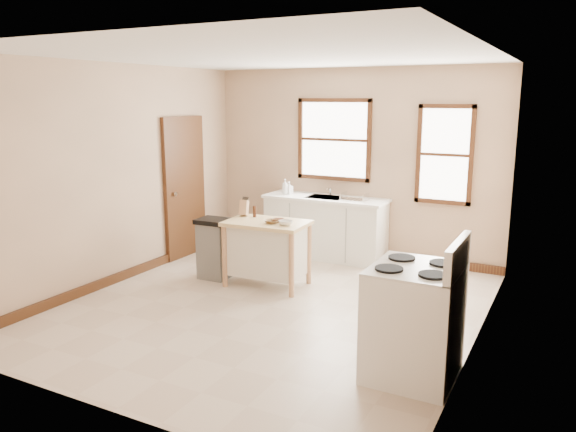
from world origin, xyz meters
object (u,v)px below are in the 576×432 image
object	(u,v)px
bowl_a	(271,222)
bowl_c	(286,223)
trash_bin	(214,249)
gas_stove	(415,307)
soap_bottle_b	(289,188)
kitchen_island	(267,253)
bowl_b	(278,220)
knife_block	(244,208)
pepper_grinder	(255,211)
soap_bottle_a	(285,187)
dish_rack	(355,197)

from	to	relation	value
bowl_a	bowl_c	distance (m)	0.20
trash_bin	gas_stove	distance (m)	3.39
soap_bottle_b	trash_bin	distance (m)	1.74
kitchen_island	gas_stove	distance (m)	2.75
trash_bin	bowl_b	bearing A→B (deg)	4.44
knife_block	pepper_grinder	distance (m)	0.17
bowl_b	trash_bin	size ratio (longest dim) A/B	0.19
knife_block	bowl_c	world-z (taller)	knife_block
soap_bottle_a	kitchen_island	xyz separation A→B (m)	(0.52, -1.48, -0.62)
dish_rack	knife_block	world-z (taller)	knife_block
soap_bottle_b	bowl_b	bearing A→B (deg)	-50.60
kitchen_island	gas_stove	bearing A→B (deg)	-36.42
bowl_b	kitchen_island	bearing A→B (deg)	-162.55
dish_rack	trash_bin	size ratio (longest dim) A/B	0.45
dish_rack	pepper_grinder	distance (m)	1.61
soap_bottle_a	soap_bottle_b	distance (m)	0.07
bowl_b	bowl_c	xyz separation A→B (m)	(0.17, -0.12, 0.01)
soap_bottle_b	dish_rack	bearing A→B (deg)	15.08
soap_bottle_a	bowl_b	size ratio (longest dim) A/B	1.53
bowl_c	knife_block	bearing A→B (deg)	162.98
bowl_a	gas_stove	xyz separation A→B (m)	(2.19, -1.42, -0.24)
soap_bottle_b	bowl_a	bearing A→B (deg)	-53.01
soap_bottle_a	dish_rack	world-z (taller)	soap_bottle_a
pepper_grinder	bowl_c	size ratio (longest dim) A/B	0.86
trash_bin	pepper_grinder	bearing A→B (deg)	20.77
soap_bottle_b	dish_rack	world-z (taller)	soap_bottle_b
knife_block	bowl_a	distance (m)	0.59
soap_bottle_b	gas_stove	world-z (taller)	gas_stove
dish_rack	gas_stove	bearing A→B (deg)	-70.96
dish_rack	kitchen_island	world-z (taller)	dish_rack
knife_block	gas_stove	world-z (taller)	gas_stove
bowl_a	kitchen_island	bearing A→B (deg)	146.39
soap_bottle_a	bowl_a	size ratio (longest dim) A/B	1.36
soap_bottle_b	pepper_grinder	size ratio (longest dim) A/B	1.28
trash_bin	dish_rack	bearing A→B (deg)	46.12
pepper_grinder	bowl_c	bearing A→B (deg)	-21.11
pepper_grinder	bowl_b	distance (m)	0.42
knife_block	trash_bin	world-z (taller)	knife_block
knife_block	bowl_c	bearing A→B (deg)	-29.10
soap_bottle_a	pepper_grinder	distance (m)	1.36
bowl_c	kitchen_island	bearing A→B (deg)	166.42
gas_stove	soap_bottle_b	bearing A→B (deg)	132.56
pepper_grinder	dish_rack	bearing A→B (deg)	57.22
gas_stove	dish_rack	bearing A→B (deg)	119.59
knife_block	kitchen_island	bearing A→B (deg)	-31.46
bowl_c	gas_stove	world-z (taller)	gas_stove
bowl_b	bowl_c	distance (m)	0.21
soap_bottle_a	bowl_a	bearing A→B (deg)	-82.09
dish_rack	trash_bin	xyz separation A→B (m)	(-1.37, -1.57, -0.56)
kitchen_island	pepper_grinder	bearing A→B (deg)	147.73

